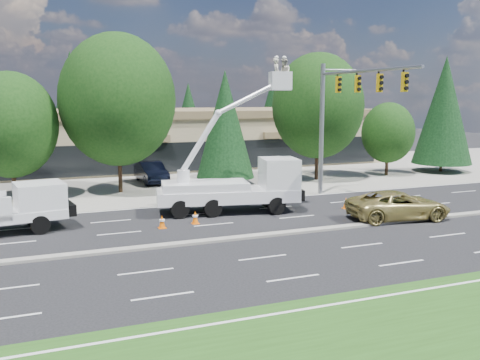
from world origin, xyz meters
name	(u,v)px	position (x,y,z in m)	size (l,w,h in m)	color
ground	(235,239)	(0.00, 0.00, 0.00)	(140.00, 140.00, 0.00)	black
concrete_apron	(148,180)	(0.00, 20.00, 0.01)	(140.00, 22.00, 0.01)	gray
road_median	(235,238)	(0.00, 0.00, 0.06)	(120.00, 0.55, 0.12)	gray
strip_mall	(126,137)	(0.00, 29.97, 2.83)	(50.40, 15.40, 5.50)	tan
tree_front_c	(10,125)	(-10.00, 15.00, 4.94)	(6.08, 6.08, 8.44)	#332114
tree_front_d	(118,100)	(-3.00, 15.00, 6.56)	(8.07, 8.07, 11.20)	#332114
tree_front_e	(225,124)	(5.00, 15.00, 4.70)	(4.44, 4.44, 8.76)	#332114
tree_front_f	(318,106)	(13.00, 15.00, 6.04)	(7.43, 7.43, 10.31)	#332114
tree_front_g	(388,133)	(20.00, 15.00, 3.69)	(4.55, 4.55, 6.31)	#332114
tree_front_h	(444,110)	(26.00, 15.00, 5.57)	(5.27, 5.27, 10.38)	#332114
tree_back_b	(72,100)	(-4.00, 42.00, 6.42)	(6.07, 6.07, 11.96)	#332114
tree_back_c	(189,114)	(10.00, 42.00, 4.57)	(4.32, 4.32, 8.51)	#332114
tree_back_d	(275,105)	(22.00, 42.00, 5.70)	(5.39, 5.39, 10.62)	#332114
signal_mast	(339,108)	(10.03, 7.04, 6.06)	(2.76, 10.16, 9.00)	gray
utility_pickup	(8,213)	(-10.11, 5.33, 1.00)	(6.60, 3.21, 2.43)	white
bucket_truck	(243,179)	(2.67, 5.65, 2.00)	(9.04, 4.06, 9.10)	white
traffic_cone_b	(162,222)	(-2.75, 3.46, 0.34)	(0.40, 0.40, 0.70)	#FC6707
traffic_cone_c	(195,217)	(-0.86, 3.77, 0.34)	(0.40, 0.40, 0.70)	#FC6707
traffic_cone_d	(346,203)	(8.85, 4.13, 0.34)	(0.40, 0.40, 0.70)	#FC6707
traffic_cone_e	(365,202)	(10.11, 4.00, 0.34)	(0.40, 0.40, 0.70)	#FC6707
minivan	(399,205)	(9.98, 0.60, 0.79)	(2.63, 5.71, 1.59)	tan
parked_car_east	(151,172)	(0.00, 18.49, 0.83)	(1.76, 5.05, 1.66)	black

